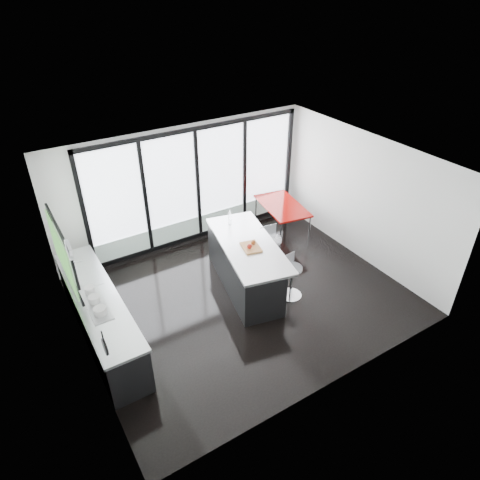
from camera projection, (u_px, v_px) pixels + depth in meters
floor at (244, 297)px, 8.52m from camera, size 6.00×5.00×0.00m
ceiling at (244, 165)px, 7.01m from camera, size 6.00×5.00×0.00m
wall_back at (196, 190)px, 9.72m from camera, size 6.00×0.09×2.80m
wall_front at (339, 318)px, 5.98m from camera, size 6.00×0.00×2.80m
wall_left at (71, 275)px, 6.56m from camera, size 0.26×5.00×2.80m
wall_right at (363, 198)px, 9.10m from camera, size 0.00×5.00×2.80m
counter_cabinets at (101, 316)px, 7.37m from camera, size 0.69×3.24×1.36m
island at (244, 265)px, 8.58m from camera, size 1.52×2.60×1.30m
bar_stool_near at (291, 282)px, 8.36m from camera, size 0.49×0.49×0.71m
bar_stool_far at (271, 254)px, 9.11m from camera, size 0.53×0.53×0.78m
red_table at (281, 220)px, 10.34m from camera, size 1.08×1.60×0.79m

